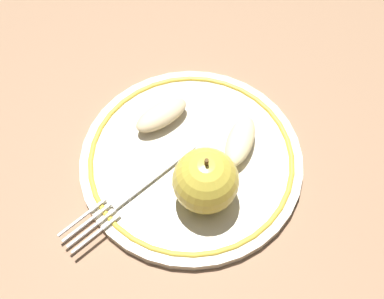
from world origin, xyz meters
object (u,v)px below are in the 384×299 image
at_px(plate, 192,162).
at_px(fork, 136,189).
at_px(apple_slice_front, 240,141).
at_px(apple_slice_back, 161,115).
at_px(apple_red_whole, 206,181).

distance_m(plate, fork, 0.07).
bearing_deg(apple_slice_front, plate, -53.56).
distance_m(apple_slice_front, fork, 0.13).
bearing_deg(apple_slice_front, apple_slice_back, -92.41).
relative_size(apple_red_whole, apple_slice_back, 1.16).
distance_m(plate, apple_slice_back, 0.06).
distance_m(apple_red_whole, fork, 0.08).
height_order(apple_red_whole, apple_slice_back, apple_red_whole).
bearing_deg(apple_slice_back, apple_slice_front, 122.64).
bearing_deg(apple_red_whole, apple_slice_back, 92.89).
distance_m(plate, apple_red_whole, 0.06).
xyz_separation_m(plate, apple_slice_back, (-0.01, 0.06, 0.02)).
distance_m(apple_red_whole, apple_slice_back, 0.11).
height_order(plate, apple_slice_back, apple_slice_back).
distance_m(plate, apple_slice_front, 0.06).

